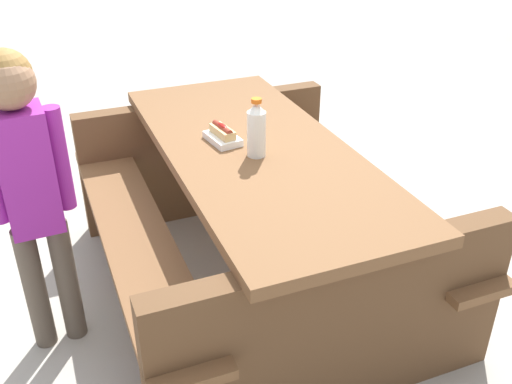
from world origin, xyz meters
TOP-DOWN VIEW (x-y plane):
  - ground_plane at (0.00, 0.00)m, footprint 30.00×30.00m
  - picnic_table at (0.00, 0.00)m, footprint 2.06×1.76m
  - soda_bottle at (-0.08, 0.01)m, footprint 0.08×0.08m
  - hotdog_tray at (0.08, 0.14)m, footprint 0.21×0.17m
  - child_in_coat at (-0.23, 0.90)m, footprint 0.23×0.31m

SIDE VIEW (x-z plane):
  - ground_plane at x=0.00m, z-range 0.00..0.00m
  - picnic_table at x=0.00m, z-range 0.07..0.82m
  - hotdog_tray at x=0.08m, z-range 0.74..0.82m
  - child_in_coat at x=-0.23m, z-range 0.18..1.46m
  - soda_bottle at x=-0.08m, z-range 0.74..0.99m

